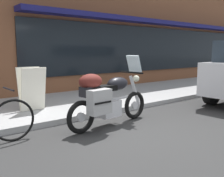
# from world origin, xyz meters

# --- Properties ---
(ground_plane) EXTENTS (80.00, 80.00, 0.00)m
(ground_plane) POSITION_xyz_m (0.00, 0.00, 0.00)
(ground_plane) COLOR #303030
(storefront_building) EXTENTS (21.63, 0.90, 6.87)m
(storefront_building) POSITION_xyz_m (6.81, 4.47, 3.36)
(storefront_building) COLOR brown
(storefront_building) RESTS_ON ground_plane
(touring_motorcycle) EXTENTS (2.06, 0.79, 1.38)m
(touring_motorcycle) POSITION_xyz_m (-0.35, 0.54, 0.59)
(touring_motorcycle) COLOR black
(touring_motorcycle) RESTS_ON ground_plane
(sandwich_board_sign) EXTENTS (0.55, 0.42, 0.98)m
(sandwich_board_sign) POSITION_xyz_m (-1.11, 2.35, 0.62)
(sandwich_board_sign) COLOR silver
(sandwich_board_sign) RESTS_ON sidewalk_curb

